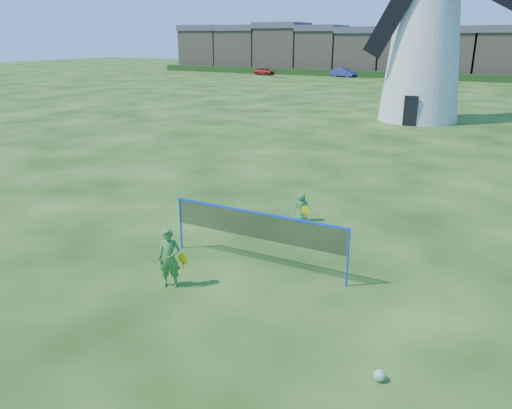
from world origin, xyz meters
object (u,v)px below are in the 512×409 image
Objects in this scene: play_ball at (380,376)px; car_right at (344,73)px; player_girl at (169,258)px; player_boy at (302,207)px; windmill at (425,36)px; car_left at (264,71)px; badminton_net at (257,226)px.

car_right is at bearing 108.65° from play_ball.
play_ball is at bearing -144.09° from car_right.
player_boy is (1.10, 5.74, -0.27)m from player_girl.
windmill is 4.38× the size of car_right.
play_ball is (4.39, -6.85, -0.38)m from player_boy.
player_girl reaches higher than player_boy.
car_left is at bearing 130.66° from windmill.
windmill is at bearing -137.33° from car_right.
player_girl is at bearing -90.95° from windmill.
car_right reaches higher than play_ball.
badminton_net reaches higher than car_left.
windmill is 11.44× the size of player_girl.
car_left is at bearing 92.13° from player_girl.
player_girl is 5.64m from play_ball.
windmill is 24.26m from player_boy.
windmill is 4.83× the size of car_left.
car_right is (-19.11, 65.75, -0.48)m from badminton_net.
badminton_net is 1.40× the size of car_left.
car_left is 13.07m from car_right.
player_boy is 67.78m from car_left.
play_ball is at bearing -140.98° from car_left.
player_boy is 0.27× the size of car_left.
badminton_net is 2.47m from player_girl.
car_left is at bearing -83.86° from player_boy.
play_ball is 72.73m from car_right.
player_boy is at bearing -145.83° from car_right.
player_boy is at bearing 93.84° from badminton_net.
car_right is at bearing 81.77° from player_girl.
car_right is at bearing -69.86° from car_left.
player_girl reaches higher than car_left.
badminton_net is at bearing -146.53° from car_right.
play_ball is (4.14, -3.15, -1.03)m from badminton_net.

